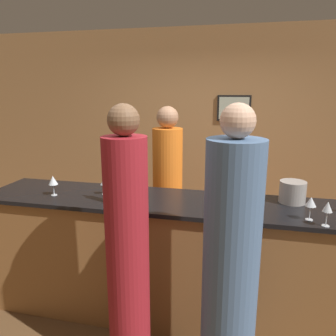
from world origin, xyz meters
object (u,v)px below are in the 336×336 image
guest_1 (128,258)px  wine_bottle_0 (134,188)px  bartender (168,198)px  ice_bucket (292,192)px  guest_0 (230,271)px  wine_bottle_1 (107,187)px

guest_1 → wine_bottle_0: bearing=104.7°
bartender → ice_bucket: bearing=155.5°
guest_1 → ice_bucket: bearing=37.3°
bartender → wine_bottle_0: 0.85m
guest_0 → wine_bottle_1: size_ratio=6.32×
guest_1 → wine_bottle_1: 0.71m
bartender → wine_bottle_1: bearing=70.3°
guest_0 → guest_1: size_ratio=1.01×
guest_1 → guest_0: bearing=1.1°
ice_bucket → bartender: bearing=155.5°
bartender → wine_bottle_0: (-0.11, -0.77, 0.34)m
wine_bottle_1 → ice_bucket: wine_bottle_1 is taller
guest_0 → ice_bucket: guest_0 is taller
guest_0 → wine_bottle_1: (-1.03, 0.51, 0.32)m
guest_0 → ice_bucket: size_ratio=9.17×
guest_0 → wine_bottle_0: bearing=144.3°
guest_1 → ice_bucket: size_ratio=9.12×
guest_0 → wine_bottle_0: (-0.83, 0.59, 0.31)m
wine_bottle_0 → guest_0: bearing=-35.7°
wine_bottle_0 → ice_bucket: wine_bottle_0 is taller
guest_0 → guest_1: 0.67m
bartender → ice_bucket: size_ratio=8.73×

